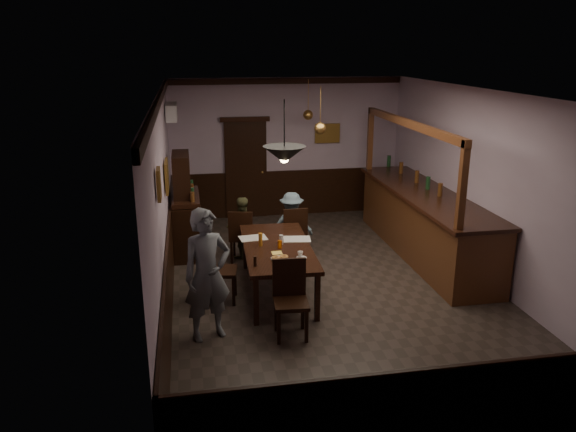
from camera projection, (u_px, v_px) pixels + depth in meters
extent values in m
cube|color=#2D2621|center=(331.00, 286.00, 8.87)|extent=(5.00, 8.00, 0.01)
cube|color=white|center=(336.00, 93.00, 7.99)|extent=(5.00, 8.00, 0.01)
cube|color=#B099B1|center=(286.00, 148.00, 12.19)|extent=(5.00, 0.01, 3.00)
cube|color=#B099B1|center=(455.00, 315.00, 4.67)|extent=(5.00, 0.01, 3.00)
cube|color=#B099B1|center=(163.00, 202.00, 8.00)|extent=(0.01, 8.00, 3.00)
cube|color=#B099B1|center=(487.00, 187.00, 8.85)|extent=(0.01, 8.00, 3.00)
cube|color=black|center=(277.00, 248.00, 8.46)|extent=(1.08, 2.23, 0.06)
cube|color=black|center=(256.00, 301.00, 7.55)|extent=(0.07, 0.07, 0.69)
cube|color=black|center=(317.00, 298.00, 7.66)|extent=(0.07, 0.07, 0.69)
cube|color=black|center=(245.00, 249.00, 9.48)|extent=(0.07, 0.07, 0.69)
cube|color=black|center=(294.00, 247.00, 9.59)|extent=(0.07, 0.07, 0.69)
cube|color=black|center=(242.00, 237.00, 9.76)|extent=(0.50, 0.50, 0.05)
cube|color=black|center=(240.00, 226.00, 9.50)|extent=(0.41, 0.13, 0.49)
cube|color=black|center=(253.00, 247.00, 9.98)|extent=(0.04, 0.04, 0.43)
cube|color=black|center=(234.00, 246.00, 9.99)|extent=(0.04, 0.04, 0.43)
cube|color=black|center=(251.00, 253.00, 9.66)|extent=(0.04, 0.04, 0.43)
cube|color=black|center=(232.00, 253.00, 9.67)|extent=(0.04, 0.04, 0.43)
cube|color=black|center=(293.00, 234.00, 9.88)|extent=(0.43, 0.43, 0.05)
cube|color=black|center=(296.00, 223.00, 9.62)|extent=(0.42, 0.05, 0.50)
cube|color=black|center=(300.00, 243.00, 10.14)|extent=(0.04, 0.04, 0.43)
cube|color=black|center=(282.00, 244.00, 10.07)|extent=(0.04, 0.04, 0.43)
cube|color=black|center=(305.00, 250.00, 9.82)|extent=(0.04, 0.04, 0.43)
cube|color=black|center=(286.00, 251.00, 9.75)|extent=(0.04, 0.04, 0.43)
cube|color=black|center=(291.00, 303.00, 7.21)|extent=(0.46, 0.46, 0.05)
cube|color=black|center=(289.00, 277.00, 7.31)|extent=(0.44, 0.07, 0.52)
cube|color=black|center=(279.00, 328.00, 7.09)|extent=(0.04, 0.04, 0.45)
cube|color=black|center=(306.00, 326.00, 7.13)|extent=(0.04, 0.04, 0.45)
cube|color=black|center=(276.00, 315.00, 7.43)|extent=(0.04, 0.04, 0.45)
cube|color=black|center=(303.00, 314.00, 7.47)|extent=(0.04, 0.04, 0.45)
cube|color=black|center=(222.00, 271.00, 8.23)|extent=(0.50, 0.50, 0.05)
cube|color=black|center=(207.00, 253.00, 8.14)|extent=(0.11, 0.44, 0.52)
cube|color=black|center=(233.00, 292.00, 8.13)|extent=(0.04, 0.04, 0.45)
cube|color=black|center=(235.00, 282.00, 8.47)|extent=(0.04, 0.04, 0.45)
cube|color=black|center=(209.00, 292.00, 8.13)|extent=(0.04, 0.04, 0.45)
cube|color=black|center=(212.00, 282.00, 8.47)|extent=(0.04, 0.04, 0.45)
imported|color=slate|center=(207.00, 275.00, 7.09)|extent=(0.74, 0.61, 1.74)
imported|color=brown|center=(241.00, 228.00, 9.91)|extent=(0.63, 0.55, 1.11)
imported|color=slate|center=(292.00, 224.00, 10.03)|extent=(0.81, 0.56, 1.16)
cube|color=silver|center=(253.00, 238.00, 8.78)|extent=(0.45, 0.34, 0.01)
cube|color=silver|center=(297.00, 239.00, 8.73)|extent=(0.46, 0.36, 0.01)
cube|color=#FFD95D|center=(277.00, 253.00, 8.16)|extent=(0.16, 0.16, 0.00)
cylinder|color=white|center=(301.00, 258.00, 7.96)|extent=(0.15, 0.15, 0.01)
imported|color=white|center=(300.00, 254.00, 7.99)|extent=(0.08, 0.08, 0.07)
cylinder|color=white|center=(279.00, 259.00, 7.93)|extent=(0.22, 0.22, 0.01)
torus|color=#C68C47|center=(276.00, 258.00, 7.88)|extent=(0.13, 0.13, 0.04)
torus|color=#C68C47|center=(284.00, 257.00, 7.91)|extent=(0.13, 0.13, 0.04)
cylinder|color=orange|center=(280.00, 244.00, 8.34)|extent=(0.07, 0.07, 0.12)
cylinder|color=#BF721E|center=(261.00, 239.00, 8.43)|extent=(0.06, 0.06, 0.20)
cylinder|color=silver|center=(281.00, 240.00, 8.49)|extent=(0.06, 0.06, 0.15)
cylinder|color=black|center=(255.00, 261.00, 7.66)|extent=(0.04, 0.04, 0.14)
cube|color=black|center=(187.00, 226.00, 10.22)|extent=(0.49, 1.38, 0.99)
cube|color=black|center=(186.00, 197.00, 10.06)|extent=(0.47, 1.33, 0.08)
cube|color=black|center=(181.00, 175.00, 9.94)|extent=(0.30, 0.89, 0.79)
cube|color=#4D2614|center=(424.00, 225.00, 10.07)|extent=(0.91, 4.24, 1.11)
cube|color=black|center=(426.00, 194.00, 9.90)|extent=(1.01, 4.34, 0.06)
cube|color=#4D2614|center=(410.00, 124.00, 9.47)|extent=(0.10, 4.14, 0.12)
cube|color=#4D2614|center=(463.00, 187.00, 7.74)|extent=(0.10, 0.10, 1.31)
cube|color=#4D2614|center=(370.00, 140.00, 11.54)|extent=(0.10, 0.10, 1.31)
cube|color=black|center=(246.00, 170.00, 12.12)|extent=(0.90, 0.06, 2.10)
cube|color=white|center=(171.00, 112.00, 10.47)|extent=(0.20, 0.85, 0.30)
cube|color=olive|center=(159.00, 184.00, 6.31)|extent=(0.04, 0.28, 0.36)
cube|color=olive|center=(167.00, 176.00, 8.70)|extent=(0.04, 0.62, 0.48)
cube|color=olive|center=(327.00, 133.00, 12.22)|extent=(0.55, 0.04, 0.42)
cylinder|color=black|center=(284.00, 127.00, 7.14)|extent=(0.02, 0.02, 0.71)
cone|color=black|center=(284.00, 155.00, 7.24)|extent=(0.56, 0.56, 0.22)
sphere|color=#FFD88C|center=(284.00, 158.00, 7.25)|extent=(0.12, 0.12, 0.12)
cylinder|color=#BF8C3F|center=(320.00, 107.00, 9.35)|extent=(0.02, 0.02, 0.70)
cone|color=#BF8C3F|center=(320.00, 128.00, 9.45)|extent=(0.20, 0.20, 0.22)
sphere|color=#FFD88C|center=(320.00, 131.00, 9.47)|extent=(0.12, 0.12, 0.12)
cylinder|color=#BF8C3F|center=(308.00, 97.00, 11.15)|extent=(0.02, 0.02, 0.70)
cone|color=#BF8C3F|center=(308.00, 115.00, 11.25)|extent=(0.20, 0.20, 0.22)
sphere|color=#FFD88C|center=(308.00, 117.00, 11.27)|extent=(0.12, 0.12, 0.12)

